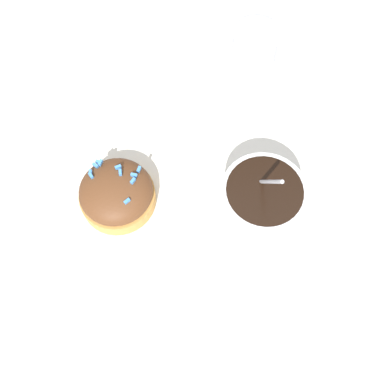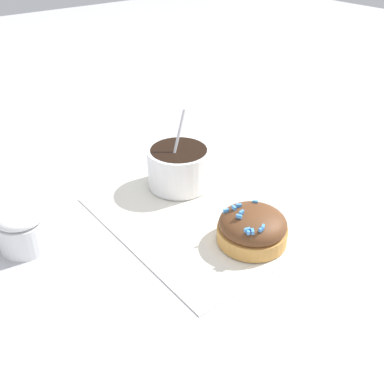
# 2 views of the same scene
# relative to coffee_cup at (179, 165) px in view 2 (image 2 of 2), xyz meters

# --- Properties ---
(ground_plane) EXTENTS (3.00, 3.00, 0.00)m
(ground_plane) POSITION_rel_coffee_cup_xyz_m (-0.08, 0.01, -0.03)
(ground_plane) COLOR #B2B2B7
(paper_napkin) EXTENTS (0.28, 0.26, 0.00)m
(paper_napkin) POSITION_rel_coffee_cup_xyz_m (-0.08, 0.01, -0.03)
(paper_napkin) COLOR white
(paper_napkin) RESTS_ON ground_plane
(coffee_cup) EXTENTS (0.09, 0.11, 0.11)m
(coffee_cup) POSITION_rel_coffee_cup_xyz_m (0.00, 0.00, 0.00)
(coffee_cup) COLOR white
(coffee_cup) RESTS_ON paper_napkin
(frosted_pastry) EXTENTS (0.09, 0.09, 0.05)m
(frosted_pastry) POSITION_rel_coffee_cup_xyz_m (-0.16, 0.01, -0.01)
(frosted_pastry) COLOR #D19347
(frosted_pastry) RESTS_ON paper_napkin
(sugar_bowl) EXTENTS (0.06, 0.06, 0.06)m
(sugar_bowl) POSITION_rel_coffee_cup_xyz_m (-0.00, 0.24, -0.01)
(sugar_bowl) COLOR white
(sugar_bowl) RESTS_ON ground_plane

